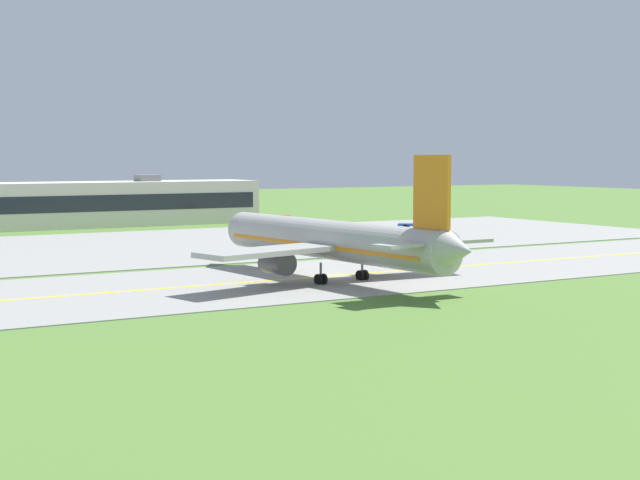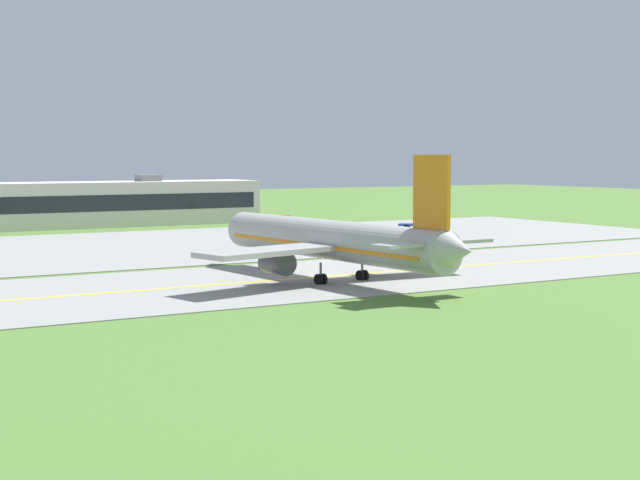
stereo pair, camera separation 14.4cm
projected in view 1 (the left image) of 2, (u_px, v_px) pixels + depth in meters
name	position (u px, v px, depth m)	size (l,w,h in m)	color
ground_plane	(330.00, 277.00, 96.74)	(500.00, 500.00, 0.00)	#517A33
taxiway_strip	(330.00, 277.00, 96.74)	(240.00, 28.00, 0.10)	gray
apron_pad	(243.00, 241.00, 137.88)	(140.00, 52.00, 0.10)	gray
taxiway_centreline	(330.00, 276.00, 96.73)	(220.00, 0.60, 0.01)	yellow
airplane_lead	(333.00, 241.00, 93.11)	(32.37, 39.66, 12.70)	#ADADA8
service_truck_baggage	(423.00, 223.00, 161.13)	(6.05, 5.90, 2.59)	#264CA5
service_truck_fuel	(280.00, 222.00, 158.83)	(4.74, 6.23, 2.60)	red
terminal_building	(77.00, 204.00, 167.43)	(67.51, 12.76, 9.28)	beige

